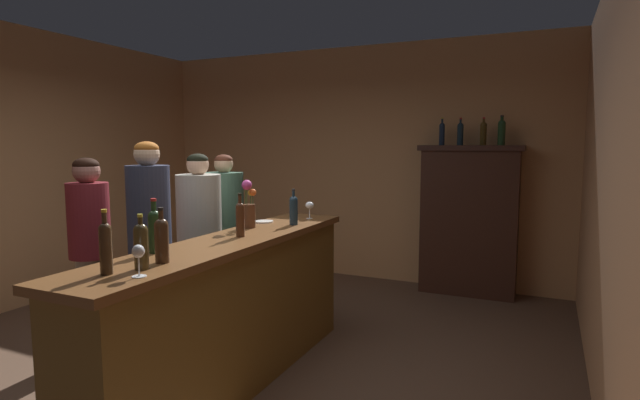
{
  "coord_description": "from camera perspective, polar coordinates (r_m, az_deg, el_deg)",
  "views": [
    {
      "loc": [
        2.32,
        -2.9,
        1.7
      ],
      "look_at": [
        1.01,
        -0.03,
        1.35
      ],
      "focal_mm": 28.07,
      "sensor_mm": 36.0,
      "label": 1
    }
  ],
  "objects": [
    {
      "name": "wine_bottle_merlot",
      "position": [
        4.03,
        -3.03,
        -1.02
      ],
      "size": [
        0.07,
        0.07,
        0.29
      ],
      "color": "#1C303E",
      "rests_on": "bar_counter"
    },
    {
      "name": "patron_in_grey",
      "position": [
        3.91,
        -18.79,
        -4.92
      ],
      "size": [
        0.31,
        0.31,
        1.72
      ],
      "rotation": [
        0.0,
        0.0,
        -0.04
      ],
      "color": "gray",
      "rests_on": "ground"
    },
    {
      "name": "wine_bottle_syrah",
      "position": [
        2.71,
        -23.26,
        -4.78
      ],
      "size": [
        0.06,
        0.06,
        0.33
      ],
      "color": "#45301C",
      "rests_on": "bar_counter"
    },
    {
      "name": "display_bottle_left",
      "position": [
        5.87,
        13.73,
        7.45
      ],
      "size": [
        0.06,
        0.06,
        0.31
      ],
      "color": "#18243A",
      "rests_on": "display_cabinet"
    },
    {
      "name": "patron_tall",
      "position": [
        5.13,
        -10.79,
        -3.07
      ],
      "size": [
        0.39,
        0.39,
        1.6
      ],
      "rotation": [
        0.0,
        0.0,
        -1.2
      ],
      "color": "navy",
      "rests_on": "ground"
    },
    {
      "name": "flower_arrangement",
      "position": [
        3.91,
        -8.13,
        -0.82
      ],
      "size": [
        0.12,
        0.12,
        0.38
      ],
      "color": "#55301D",
      "rests_on": "bar_counter"
    },
    {
      "name": "wall_back",
      "position": [
        6.47,
        3.61,
        4.2
      ],
      "size": [
        5.42,
        0.12,
        2.91
      ],
      "primitive_type": "cube",
      "color": "tan",
      "rests_on": "ground"
    },
    {
      "name": "wine_bottle_chardonnay",
      "position": [
        3.55,
        -9.09,
        -1.99
      ],
      "size": [
        0.06,
        0.06,
        0.31
      ],
      "color": "#472716",
      "rests_on": "bar_counter"
    },
    {
      "name": "wine_bottle_rose",
      "position": [
        3.14,
        -18.36,
        -3.12
      ],
      "size": [
        0.07,
        0.07,
        0.33
      ],
      "color": "#1E391C",
      "rests_on": "bar_counter"
    },
    {
      "name": "display_bottle_midright",
      "position": [
        5.78,
        20.0,
        7.39
      ],
      "size": [
        0.08,
        0.08,
        0.32
      ],
      "color": "#1F3D21",
      "rests_on": "display_cabinet"
    },
    {
      "name": "patron_by_cabinet",
      "position": [
        4.41,
        -24.74,
        -4.77
      ],
      "size": [
        0.32,
        0.32,
        1.59
      ],
      "rotation": [
        0.0,
        0.0,
        0.16
      ],
      "color": "#A09987",
      "rests_on": "ground"
    },
    {
      "name": "wine_bottle_pinot",
      "position": [
        2.87,
        -17.61,
        -4.16
      ],
      "size": [
        0.08,
        0.08,
        0.31
      ],
      "color": "#402919",
      "rests_on": "bar_counter"
    },
    {
      "name": "display_bottle_center",
      "position": [
        5.8,
        18.13,
        7.34
      ],
      "size": [
        0.07,
        0.07,
        0.3
      ],
      "color": "#443313",
      "rests_on": "display_cabinet"
    },
    {
      "name": "wall_right",
      "position": [
        2.93,
        32.15,
        0.67
      ],
      "size": [
        0.12,
        6.27,
        2.91
      ],
      "primitive_type": "cube",
      "color": "tan",
      "rests_on": "ground"
    },
    {
      "name": "display_bottle_midleft",
      "position": [
        5.83,
        15.7,
        7.38
      ],
      "size": [
        0.07,
        0.07,
        0.3
      ],
      "color": "#172935",
      "rests_on": "display_cabinet"
    },
    {
      "name": "cheese_plate",
      "position": [
        4.19,
        -6.39,
        -2.46
      ],
      "size": [
        0.15,
        0.15,
        0.01
      ],
      "primitive_type": "cylinder",
      "color": "white",
      "rests_on": "bar_counter"
    },
    {
      "name": "bar_counter",
      "position": [
        3.61,
        -10.17,
        -12.6
      ],
      "size": [
        0.52,
        2.69,
        1.05
      ],
      "color": "brown",
      "rests_on": "ground"
    },
    {
      "name": "floor",
      "position": [
        4.08,
        -13.44,
        -18.4
      ],
      "size": [
        7.99,
        7.99,
        0.0
      ],
      "primitive_type": "plane",
      "color": "brown",
      "rests_on": "ground"
    },
    {
      "name": "display_cabinet",
      "position": [
        5.87,
        16.61,
        -1.92
      ],
      "size": [
        1.12,
        0.37,
        1.69
      ],
      "color": "#3B2016",
      "rests_on": "ground"
    },
    {
      "name": "patron_near_entrance",
      "position": [
        4.54,
        -13.56,
        -4.21
      ],
      "size": [
        0.39,
        0.39,
        1.62
      ],
      "rotation": [
        0.0,
        0.0,
        -1.06
      ],
      "color": "#959A91",
      "rests_on": "ground"
    },
    {
      "name": "wine_bottle_riesling",
      "position": [
        2.75,
        -19.73,
        -4.75
      ],
      "size": [
        0.07,
        0.07,
        0.29
      ],
      "color": "#403318",
      "rests_on": "bar_counter"
    },
    {
      "name": "wine_glass_mid",
      "position": [
        2.61,
        -20.01,
        -5.76
      ],
      "size": [
        0.07,
        0.07,
        0.16
      ],
      "color": "white",
      "rests_on": "bar_counter"
    },
    {
      "name": "wine_glass_front",
      "position": [
        4.37,
        -1.21,
        -0.68
      ],
      "size": [
        0.07,
        0.07,
        0.15
      ],
      "color": "white",
      "rests_on": "bar_counter"
    }
  ]
}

